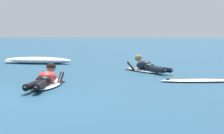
# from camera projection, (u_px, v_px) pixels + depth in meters

# --- Properties ---
(ground_plane) EXTENTS (120.00, 120.00, 0.00)m
(ground_plane) POSITION_uv_depth(u_px,v_px,m) (79.00, 61.00, 18.03)
(ground_plane) COLOR navy
(surfer_near) EXTENTS (0.56, 2.50, 0.53)m
(surfer_near) POSITION_uv_depth(u_px,v_px,m) (46.00, 81.00, 9.85)
(surfer_near) COLOR white
(surfer_near) RESTS_ON ground
(surfer_far) EXTENTS (1.54, 2.32, 0.54)m
(surfer_far) POSITION_uv_depth(u_px,v_px,m) (146.00, 67.00, 13.45)
(surfer_far) COLOR silver
(surfer_far) RESTS_ON ground
(drifting_surfboard) EXTENTS (2.00, 0.81, 0.16)m
(drifting_surfboard) POSITION_uv_depth(u_px,v_px,m) (200.00, 80.00, 10.85)
(drifting_surfboard) COLOR white
(drifting_surfboard) RESTS_ON ground
(whitewater_mid_left) EXTENTS (2.74, 1.14, 0.25)m
(whitewater_mid_left) POSITION_uv_depth(u_px,v_px,m) (38.00, 61.00, 16.78)
(whitewater_mid_left) COLOR white
(whitewater_mid_left) RESTS_ON ground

